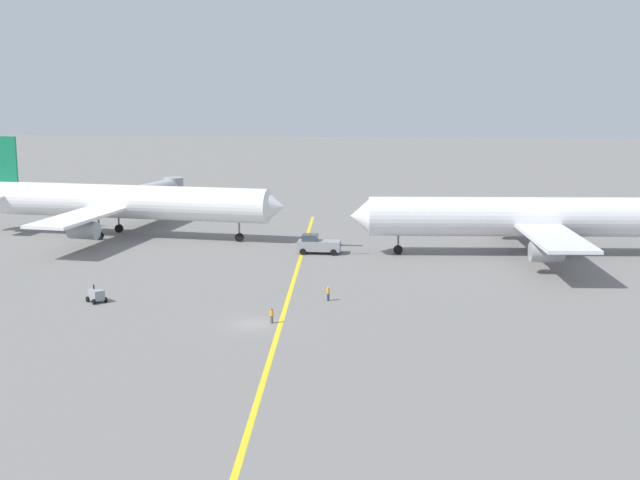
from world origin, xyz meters
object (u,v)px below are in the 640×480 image
(airliner_being_pushed, at_px, (522,217))
(ground_crew_wing_walker_right, at_px, (272,316))
(ground_crew_marshaller_foreground, at_px, (328,293))
(pushback_tug, at_px, (318,244))
(jet_bridge, at_px, (159,190))
(airliner_at_gate_left, at_px, (124,202))
(gse_gpu_cart_small, at_px, (96,295))

(airliner_being_pushed, distance_m, ground_crew_wing_walker_right, 48.21)
(airliner_being_pushed, bearing_deg, ground_crew_marshaller_foreground, -130.82)
(airliner_being_pushed, relative_size, pushback_tug, 5.17)
(pushback_tug, distance_m, ground_crew_marshaller_foreground, 26.80)
(pushback_tug, distance_m, jet_bridge, 51.37)
(ground_crew_wing_walker_right, distance_m, ground_crew_marshaller_foreground, 10.72)
(airliner_being_pushed, xyz_separation_m, pushback_tug, (-28.57, -1.91, -4.06))
(pushback_tug, height_order, ground_crew_marshaller_foreground, pushback_tug)
(airliner_at_gate_left, relative_size, pushback_tug, 5.57)
(ground_crew_marshaller_foreground, bearing_deg, airliner_being_pushed, 49.18)
(airliner_at_gate_left, xyz_separation_m, gse_gpu_cart_small, (10.19, -39.85, -4.69))
(ground_crew_marshaller_foreground, relative_size, jet_bridge, 0.10)
(ground_crew_wing_walker_right, height_order, jet_bridge, jet_bridge)
(gse_gpu_cart_small, xyz_separation_m, jet_bridge, (-13.00, 67.88, 3.17))
(gse_gpu_cart_small, height_order, ground_crew_wing_walker_right, gse_gpu_cart_small)
(pushback_tug, xyz_separation_m, jet_bridge, (-34.42, 38.05, 2.67))
(airliner_at_gate_left, xyz_separation_m, airliner_being_pushed, (60.18, -8.11, -0.13))
(airliner_being_pushed, xyz_separation_m, gse_gpu_cart_small, (-49.99, -31.74, -4.56))
(pushback_tug, xyz_separation_m, ground_crew_marshaller_foreground, (4.04, -26.49, -0.45))
(gse_gpu_cart_small, distance_m, ground_crew_marshaller_foreground, 25.67)
(airliner_at_gate_left, xyz_separation_m, ground_crew_marshaller_foreground, (35.64, -36.52, -4.64))
(airliner_at_gate_left, bearing_deg, ground_crew_wing_walker_right, -56.21)
(gse_gpu_cart_small, height_order, jet_bridge, jet_bridge)
(pushback_tug, bearing_deg, airliner_at_gate_left, 162.40)
(gse_gpu_cart_small, bearing_deg, airliner_at_gate_left, 104.34)
(airliner_at_gate_left, distance_m, gse_gpu_cart_small, 41.40)
(pushback_tug, relative_size, jet_bridge, 0.56)
(ground_crew_wing_walker_right, distance_m, jet_bridge, 81.47)
(airliner_being_pushed, bearing_deg, jet_bridge, 150.16)
(airliner_at_gate_left, xyz_separation_m, jet_bridge, (-2.81, 28.02, -1.52))
(pushback_tug, height_order, ground_crew_wing_walker_right, pushback_tug)
(gse_gpu_cart_small, xyz_separation_m, ground_crew_marshaller_foreground, (25.45, 3.34, 0.04))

